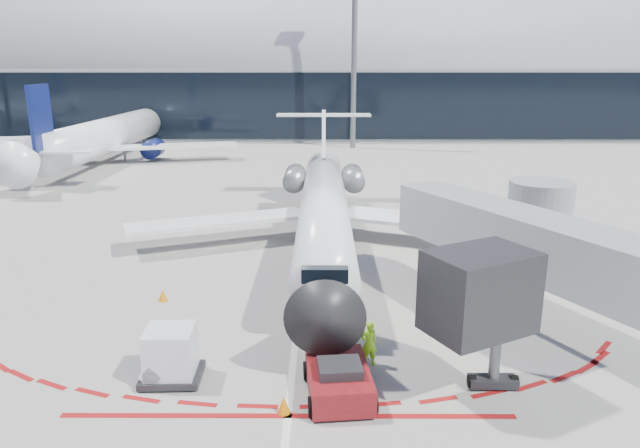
{
  "coord_description": "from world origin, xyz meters",
  "views": [
    {
      "loc": [
        1.06,
        -26.76,
        10.37
      ],
      "look_at": [
        0.93,
        0.41,
        2.82
      ],
      "focal_mm": 32.0,
      "sensor_mm": 36.0,
      "label": 1
    }
  ],
  "objects_px": {
    "pushback_tug": "(339,379)",
    "uld_container": "(171,355)",
    "ramp_worker": "(369,344)",
    "regional_jet": "(324,207)"
  },
  "relations": [
    {
      "from": "pushback_tug",
      "to": "uld_container",
      "type": "xyz_separation_m",
      "value": [
        -5.66,
        0.91,
        0.36
      ]
    },
    {
      "from": "ramp_worker",
      "to": "uld_container",
      "type": "distance_m",
      "value": 6.85
    },
    {
      "from": "regional_jet",
      "to": "pushback_tug",
      "type": "xyz_separation_m",
      "value": [
        0.44,
        -15.91,
        -1.85
      ]
    },
    {
      "from": "pushback_tug",
      "to": "ramp_worker",
      "type": "bearing_deg",
      "value": 53.75
    },
    {
      "from": "ramp_worker",
      "to": "uld_container",
      "type": "relative_size",
      "value": 0.84
    },
    {
      "from": "regional_jet",
      "to": "pushback_tug",
      "type": "bearing_deg",
      "value": -88.41
    },
    {
      "from": "regional_jet",
      "to": "ramp_worker",
      "type": "distance_m",
      "value": 14.18
    },
    {
      "from": "regional_jet",
      "to": "pushback_tug",
      "type": "height_order",
      "value": "regional_jet"
    },
    {
      "from": "regional_jet",
      "to": "ramp_worker",
      "type": "height_order",
      "value": "regional_jet"
    },
    {
      "from": "ramp_worker",
      "to": "uld_container",
      "type": "bearing_deg",
      "value": -5.05
    }
  ]
}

